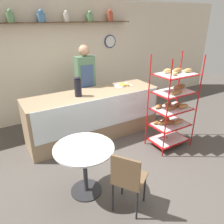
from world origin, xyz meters
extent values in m
plane|color=#4C4742|center=(0.00, 0.00, 0.00)|extent=(14.00, 14.00, 0.00)
cube|color=beige|center=(0.00, 2.51, 1.35)|extent=(10.00, 0.06, 2.70)
cube|color=#4C331E|center=(0.00, 2.36, 2.22)|extent=(3.22, 0.24, 0.02)
cylinder|color=#669966|center=(-1.12, 2.36, 2.31)|extent=(0.14, 0.14, 0.18)
sphere|color=#669966|center=(-1.12, 2.36, 2.43)|extent=(0.08, 0.08, 0.08)
cylinder|color=#4C7FB2|center=(-0.53, 2.36, 2.31)|extent=(0.16, 0.16, 0.17)
sphere|color=#4C7FB2|center=(-0.53, 2.36, 2.43)|extent=(0.09, 0.09, 0.09)
cylinder|color=silver|center=(0.01, 2.36, 2.31)|extent=(0.12, 0.12, 0.18)
sphere|color=silver|center=(0.01, 2.36, 2.42)|extent=(0.07, 0.07, 0.07)
cylinder|color=#669966|center=(0.58, 2.36, 2.30)|extent=(0.16, 0.16, 0.16)
sphere|color=#669966|center=(0.58, 2.36, 2.41)|extent=(0.09, 0.09, 0.09)
cylinder|color=#B24C33|center=(1.12, 2.36, 2.32)|extent=(0.15, 0.15, 0.20)
sphere|color=#B24C33|center=(1.12, 2.36, 2.45)|extent=(0.08, 0.08, 0.08)
cylinder|color=navy|center=(1.18, 2.46, 1.74)|extent=(0.32, 0.03, 0.32)
cylinder|color=white|center=(1.18, 2.44, 1.74)|extent=(0.27, 0.00, 0.27)
cube|color=#937A5B|center=(0.00, 1.12, 0.48)|extent=(2.72, 0.76, 0.95)
cube|color=silver|center=(0.00, 0.73, 0.65)|extent=(2.61, 0.01, 0.61)
cylinder|color=#B71414|center=(0.70, -0.22, 0.88)|extent=(0.02, 0.02, 1.76)
cylinder|color=#B71414|center=(1.45, -0.22, 0.88)|extent=(0.02, 0.02, 1.76)
cylinder|color=#B71414|center=(0.70, 0.27, 0.88)|extent=(0.02, 0.02, 1.76)
cylinder|color=#B71414|center=(1.45, 0.27, 0.88)|extent=(0.02, 0.02, 1.76)
cube|color=#B71414|center=(1.07, 0.03, 0.12)|extent=(0.72, 0.47, 0.01)
cube|color=silver|center=(1.07, 0.03, 0.13)|extent=(0.63, 0.42, 0.01)
torus|color=silver|center=(1.03, 0.05, 0.15)|extent=(0.12, 0.12, 0.03)
torus|color=#EAB2C1|center=(0.99, 0.08, 0.15)|extent=(0.10, 0.10, 0.03)
cube|color=#B71414|center=(1.07, 0.03, 0.44)|extent=(0.72, 0.47, 0.01)
cube|color=silver|center=(1.07, 0.03, 0.46)|extent=(0.63, 0.42, 0.01)
ellipsoid|color=olive|center=(1.07, 0.03, 0.49)|extent=(0.24, 0.16, 0.06)
ellipsoid|color=olive|center=(0.92, 0.07, 0.50)|extent=(0.22, 0.11, 0.08)
ellipsoid|color=#B27F47|center=(1.06, 0.13, 0.51)|extent=(0.17, 0.11, 0.09)
ellipsoid|color=olive|center=(0.85, 0.14, 0.49)|extent=(0.19, 0.08, 0.07)
ellipsoid|color=tan|center=(1.23, -0.05, 0.50)|extent=(0.24, 0.10, 0.08)
cube|color=#B71414|center=(1.07, 0.03, 0.77)|extent=(0.72, 0.47, 0.01)
cube|color=silver|center=(1.07, 0.03, 0.78)|extent=(0.63, 0.42, 0.01)
ellipsoid|color=#B27F47|center=(1.23, -0.09, 0.83)|extent=(0.22, 0.13, 0.09)
ellipsoid|color=#B27F47|center=(0.86, 0.16, 0.82)|extent=(0.23, 0.15, 0.06)
ellipsoid|color=#B27F47|center=(1.21, 0.03, 0.82)|extent=(0.21, 0.13, 0.07)
ellipsoid|color=olive|center=(1.00, -0.01, 0.82)|extent=(0.22, 0.12, 0.07)
ellipsoid|color=olive|center=(1.11, 0.17, 0.82)|extent=(0.18, 0.08, 0.07)
cube|color=#B71414|center=(1.07, 0.03, 1.09)|extent=(0.72, 0.47, 0.01)
cube|color=silver|center=(1.07, 0.03, 1.10)|extent=(0.63, 0.42, 0.01)
ellipsoid|color=olive|center=(0.98, -0.12, 1.14)|extent=(0.24, 0.10, 0.07)
ellipsoid|color=tan|center=(1.23, 0.09, 1.14)|extent=(0.20, 0.10, 0.06)
ellipsoid|color=olive|center=(1.31, 0.09, 1.15)|extent=(0.23, 0.12, 0.08)
cube|color=#B71414|center=(1.07, 0.03, 1.41)|extent=(0.72, 0.47, 0.01)
cube|color=silver|center=(1.07, 0.03, 1.43)|extent=(0.63, 0.42, 0.01)
ellipsoid|color=tan|center=(0.95, 0.10, 1.47)|extent=(0.18, 0.11, 0.08)
ellipsoid|color=tan|center=(1.28, -0.04, 1.47)|extent=(0.20, 0.09, 0.07)
ellipsoid|color=olive|center=(1.10, 0.04, 1.48)|extent=(0.21, 0.13, 0.09)
ellipsoid|color=tan|center=(0.95, -0.07, 1.46)|extent=(0.16, 0.10, 0.06)
ellipsoid|color=olive|center=(1.19, 0.11, 1.46)|extent=(0.20, 0.12, 0.07)
cube|color=#282833|center=(0.08, 1.65, 0.46)|extent=(0.24, 0.19, 0.93)
cube|color=#4C7051|center=(0.08, 1.65, 1.25)|extent=(0.40, 0.22, 0.65)
cube|color=#334770|center=(0.08, 1.54, 1.13)|extent=(0.28, 0.01, 0.55)
sphere|color=tan|center=(0.08, 1.65, 1.69)|extent=(0.22, 0.22, 0.22)
cylinder|color=#262628|center=(-0.85, -0.29, 0.01)|extent=(0.45, 0.45, 0.02)
cylinder|color=#333338|center=(-0.85, -0.29, 0.37)|extent=(0.06, 0.06, 0.70)
cylinder|color=white|center=(-0.85, -0.29, 0.73)|extent=(0.82, 0.82, 0.02)
cylinder|color=black|center=(-0.24, -0.87, 0.23)|extent=(0.02, 0.02, 0.46)
cylinder|color=black|center=(-0.43, -0.61, 0.23)|extent=(0.02, 0.02, 0.46)
cylinder|color=black|center=(-0.51, -1.06, 0.23)|extent=(0.02, 0.02, 0.46)
cylinder|color=black|center=(-0.69, -0.79, 0.23)|extent=(0.02, 0.02, 0.46)
cube|color=brown|center=(-0.47, -0.83, 0.47)|extent=(0.53, 0.53, 0.03)
cube|color=brown|center=(-0.61, -0.93, 0.68)|extent=(0.23, 0.31, 0.40)
cylinder|color=black|center=(-0.33, 1.08, 1.12)|extent=(0.13, 0.13, 0.33)
ellipsoid|color=black|center=(-0.33, 1.08, 1.30)|extent=(0.11, 0.11, 0.05)
cube|color=silver|center=(0.77, 1.22, 0.96)|extent=(0.37, 0.26, 0.01)
torus|color=gold|center=(0.72, 1.20, 0.98)|extent=(0.11, 0.11, 0.03)
torus|color=tan|center=(0.75, 1.24, 0.98)|extent=(0.11, 0.11, 0.03)
torus|color=gold|center=(0.83, 1.15, 0.98)|extent=(0.11, 0.11, 0.03)
torus|color=tan|center=(0.73, 1.16, 0.98)|extent=(0.12, 0.12, 0.04)
torus|color=gold|center=(0.76, 1.22, 0.98)|extent=(0.13, 0.13, 0.04)
camera|label=1|loc=(-1.78, -2.59, 2.34)|focal=35.00mm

